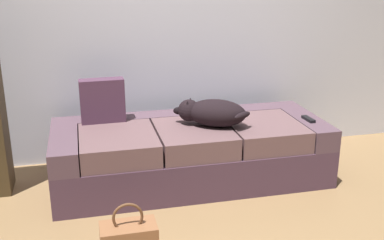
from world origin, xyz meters
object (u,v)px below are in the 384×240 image
(couch, at_px, (190,152))
(tv_remote, at_px, (308,119))
(dog_dark, at_px, (212,112))
(throw_pillow, at_px, (102,101))

(couch, relative_size, tv_remote, 14.01)
(dog_dark, bearing_deg, throw_pillow, 159.78)
(tv_remote, bearing_deg, dog_dark, 172.73)
(tv_remote, bearing_deg, couch, 169.23)
(couch, xyz_separation_m, throw_pillow, (-0.65, 0.22, 0.40))
(couch, bearing_deg, tv_remote, -7.93)
(tv_remote, bearing_deg, throw_pillow, 164.50)
(dog_dark, xyz_separation_m, tv_remote, (0.78, -0.06, -0.09))
(tv_remote, xyz_separation_m, throw_pillow, (-1.58, 0.35, 0.16))
(couch, relative_size, throw_pillow, 6.18)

